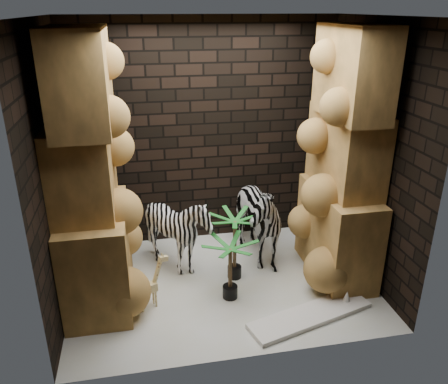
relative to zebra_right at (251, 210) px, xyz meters
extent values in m
plane|color=white|center=(-0.47, -0.53, -0.69)|extent=(3.50, 3.50, 0.00)
plane|color=#312F2E|center=(-0.47, -0.53, 2.31)|extent=(3.50, 3.50, 0.00)
plane|color=black|center=(-0.47, 0.72, 0.81)|extent=(3.50, 0.00, 3.50)
plane|color=black|center=(-0.47, -1.78, 0.81)|extent=(3.50, 0.00, 3.50)
plane|color=black|center=(-2.22, -0.53, 0.81)|extent=(0.00, 3.00, 3.00)
plane|color=black|center=(1.28, -0.53, 0.81)|extent=(0.00, 3.00, 3.00)
imported|color=white|center=(0.00, 0.00, 0.00)|extent=(0.83, 1.26, 1.37)
imported|color=white|center=(-0.94, -0.12, -0.21)|extent=(0.97, 1.15, 0.96)
cube|color=white|center=(0.34, -1.34, -0.66)|extent=(1.45, 0.73, 0.05)
camera|label=1|loc=(-1.33, -5.00, 2.40)|focal=35.87mm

